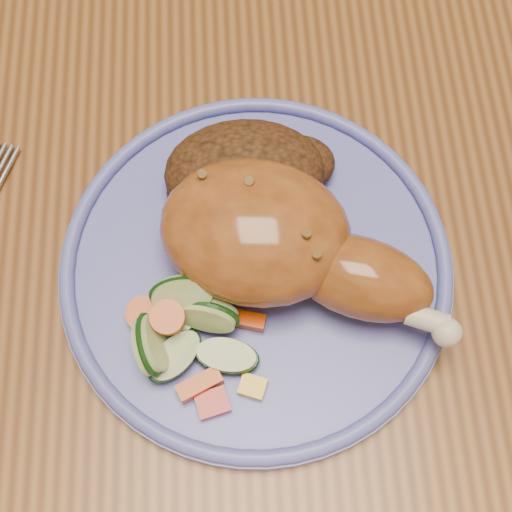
# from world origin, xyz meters

# --- Properties ---
(ground) EXTENTS (4.00, 4.00, 0.00)m
(ground) POSITION_xyz_m (0.00, 0.00, 0.00)
(ground) COLOR #55341D
(ground) RESTS_ON ground
(dining_table) EXTENTS (0.90, 1.40, 0.75)m
(dining_table) POSITION_xyz_m (0.00, 0.00, 0.67)
(dining_table) COLOR brown
(dining_table) RESTS_ON ground
(plate) EXTENTS (0.26, 0.26, 0.01)m
(plate) POSITION_xyz_m (-0.02, -0.09, 0.76)
(plate) COLOR #585EB5
(plate) RESTS_ON dining_table
(plate_rim) EXTENTS (0.26, 0.26, 0.01)m
(plate_rim) POSITION_xyz_m (-0.02, -0.09, 0.77)
(plate_rim) COLOR #585EB5
(plate_rim) RESTS_ON plate
(chicken_leg) EXTENTS (0.19, 0.14, 0.06)m
(chicken_leg) POSITION_xyz_m (-0.00, -0.09, 0.79)
(chicken_leg) COLOR #98521F
(chicken_leg) RESTS_ON plate
(rice_pilaf) EXTENTS (0.12, 0.08, 0.05)m
(rice_pilaf) POSITION_xyz_m (-0.02, -0.03, 0.78)
(rice_pilaf) COLOR #452711
(rice_pilaf) RESTS_ON plate
(vegetable_pile) EXTENTS (0.09, 0.09, 0.05)m
(vegetable_pile) POSITION_xyz_m (-0.06, -0.14, 0.78)
(vegetable_pile) COLOR #A50A05
(vegetable_pile) RESTS_ON plate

